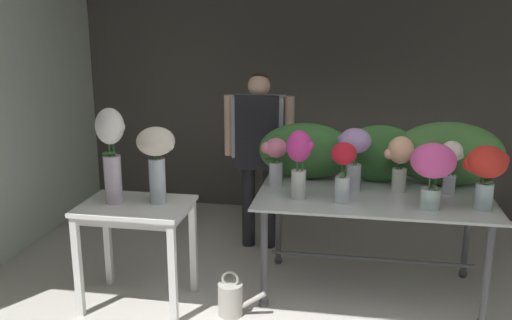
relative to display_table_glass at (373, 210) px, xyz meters
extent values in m
plane|color=beige|center=(-0.25, 0.18, -0.67)|extent=(7.67, 7.67, 0.00)
cube|color=#4C4742|center=(-0.25, 1.92, 0.67)|extent=(5.90, 0.12, 2.68)
cube|color=#B7BFBF|center=(0.00, 0.00, 0.11)|extent=(1.75, 0.97, 0.02)
cylinder|color=#4C4C51|center=(-0.78, -0.39, -0.29)|extent=(0.05, 0.05, 0.77)
sphere|color=#4C4C51|center=(-0.78, -0.39, -0.64)|extent=(0.07, 0.07, 0.07)
cylinder|color=#4C4C51|center=(0.78, -0.39, -0.29)|extent=(0.05, 0.05, 0.77)
cylinder|color=#4C4C51|center=(-0.78, 0.39, -0.29)|extent=(0.05, 0.05, 0.77)
sphere|color=#4C4C51|center=(-0.78, 0.39, -0.64)|extent=(0.07, 0.07, 0.07)
cylinder|color=#4C4C51|center=(0.78, 0.39, -0.29)|extent=(0.05, 0.05, 0.77)
sphere|color=#4C4C51|center=(0.78, 0.39, -0.64)|extent=(0.07, 0.07, 0.07)
cylinder|color=#4C4C51|center=(0.00, 0.00, -0.40)|extent=(1.55, 0.03, 0.03)
cube|color=white|center=(-1.71, -0.50, 0.10)|extent=(0.79, 0.58, 0.03)
cube|color=white|center=(-1.71, -0.50, 0.05)|extent=(0.73, 0.52, 0.06)
cube|color=white|center=(-2.06, -0.75, -0.30)|extent=(0.05, 0.05, 0.76)
cube|color=white|center=(-1.35, -0.75, -0.30)|extent=(0.05, 0.05, 0.76)
cube|color=white|center=(-2.06, -0.25, -0.30)|extent=(0.05, 0.05, 0.76)
cube|color=white|center=(-1.35, -0.25, -0.30)|extent=(0.05, 0.05, 0.76)
cylinder|color=#232328|center=(-1.11, 0.75, -0.24)|extent=(0.12, 0.12, 0.87)
cylinder|color=#232328|center=(-0.92, 0.75, -0.24)|extent=(0.12, 0.12, 0.87)
cube|color=#999EA8|center=(-1.01, 0.75, 0.47)|extent=(0.46, 0.22, 0.55)
cube|color=black|center=(-1.01, 0.63, 0.43)|extent=(0.39, 0.02, 0.67)
cylinder|color=#D8AD8E|center=(-1.29, 0.75, 0.47)|extent=(0.09, 0.09, 0.55)
cylinder|color=#D8AD8E|center=(-0.74, 0.75, 0.47)|extent=(0.09, 0.09, 0.55)
sphere|color=#D8AD8E|center=(-1.01, 0.75, 0.84)|extent=(0.20, 0.20, 0.20)
ellipsoid|color=black|center=(-1.01, 0.77, 0.90)|extent=(0.15, 0.15, 0.09)
ellipsoid|color=#387033|center=(-0.55, 0.37, 0.35)|extent=(0.79, 0.28, 0.47)
ellipsoid|color=#387033|center=(0.05, 0.37, 0.35)|extent=(0.64, 0.21, 0.47)
ellipsoid|color=#477F3D|center=(0.57, 0.37, 0.38)|extent=(0.87, 0.29, 0.51)
cylinder|color=silver|center=(0.56, 0.15, 0.19)|extent=(0.10, 0.10, 0.14)
cylinder|color=#9EBCB2|center=(0.56, 0.15, 0.15)|extent=(0.09, 0.09, 0.06)
cylinder|color=#2D6028|center=(0.59, 0.15, 0.26)|extent=(0.01, 0.01, 0.27)
cylinder|color=#2D6028|center=(0.55, 0.16, 0.26)|extent=(0.01, 0.01, 0.27)
cylinder|color=#2D6028|center=(0.55, 0.12, 0.26)|extent=(0.01, 0.01, 0.27)
ellipsoid|color=white|center=(0.56, 0.15, 0.45)|extent=(0.17, 0.17, 0.16)
sphere|color=white|center=(0.51, 0.17, 0.46)|extent=(0.08, 0.08, 0.08)
sphere|color=white|center=(0.62, 0.15, 0.42)|extent=(0.06, 0.06, 0.06)
cylinder|color=silver|center=(0.74, -0.19, 0.21)|extent=(0.12, 0.12, 0.19)
cylinder|color=#9EBCB2|center=(0.74, -0.19, 0.16)|extent=(0.11, 0.11, 0.08)
cylinder|color=#28562D|center=(0.76, -0.20, 0.26)|extent=(0.01, 0.01, 0.27)
cylinder|color=#28562D|center=(0.75, -0.16, 0.26)|extent=(0.01, 0.01, 0.27)
cylinder|color=#28562D|center=(0.72, -0.19, 0.26)|extent=(0.01, 0.01, 0.27)
cylinder|color=#28562D|center=(0.75, -0.22, 0.26)|extent=(0.01, 0.01, 0.27)
ellipsoid|color=red|center=(0.74, -0.19, 0.46)|extent=(0.27, 0.27, 0.22)
sphere|color=red|center=(0.64, -0.17, 0.44)|extent=(0.10, 0.10, 0.10)
sphere|color=red|center=(0.83, -0.22, 0.48)|extent=(0.11, 0.11, 0.11)
ellipsoid|color=#2D6028|center=(0.76, -0.22, 0.33)|extent=(0.09, 0.10, 0.03)
cylinder|color=silver|center=(-0.23, -0.21, 0.21)|extent=(0.11, 0.11, 0.19)
cylinder|color=#9EBCB2|center=(-0.23, -0.21, 0.16)|extent=(0.10, 0.10, 0.08)
cylinder|color=#28562D|center=(-0.21, -0.21, 0.28)|extent=(0.01, 0.01, 0.31)
cylinder|color=#28562D|center=(-0.24, -0.18, 0.28)|extent=(0.01, 0.01, 0.31)
cylinder|color=#28562D|center=(-0.24, -0.22, 0.28)|extent=(0.01, 0.01, 0.31)
ellipsoid|color=red|center=(-0.23, -0.21, 0.48)|extent=(0.18, 0.18, 0.16)
sphere|color=red|center=(-0.18, -0.19, 0.47)|extent=(0.07, 0.07, 0.07)
ellipsoid|color=#477F3D|center=(-0.24, -0.23, 0.33)|extent=(0.07, 0.11, 0.03)
cylinder|color=silver|center=(-0.16, 0.09, 0.22)|extent=(0.11, 0.11, 0.21)
cylinder|color=#9EBCB2|center=(-0.16, 0.09, 0.16)|extent=(0.10, 0.10, 0.09)
cylinder|color=#477F3D|center=(-0.14, 0.09, 0.29)|extent=(0.01, 0.01, 0.33)
cylinder|color=#477F3D|center=(-0.16, 0.10, 0.29)|extent=(0.01, 0.01, 0.33)
cylinder|color=#477F3D|center=(-0.18, 0.09, 0.29)|extent=(0.01, 0.01, 0.33)
cylinder|color=#477F3D|center=(-0.16, 0.07, 0.29)|extent=(0.01, 0.01, 0.33)
ellipsoid|color=#B28ED1|center=(-0.16, 0.09, 0.51)|extent=(0.24, 0.24, 0.19)
sphere|color=#B28ED1|center=(-0.25, 0.10, 0.52)|extent=(0.07, 0.07, 0.07)
sphere|color=#B28ED1|center=(-0.08, 0.08, 0.52)|extent=(0.06, 0.06, 0.06)
cylinder|color=silver|center=(-0.56, -0.17, 0.22)|extent=(0.11, 0.11, 0.21)
cylinder|color=#9EBCB2|center=(-0.56, -0.17, 0.16)|extent=(0.10, 0.10, 0.09)
cylinder|color=#387033|center=(-0.53, -0.18, 0.29)|extent=(0.01, 0.01, 0.32)
cylinder|color=#387033|center=(-0.56, -0.16, 0.29)|extent=(0.01, 0.01, 0.32)
cylinder|color=#387033|center=(-0.57, -0.20, 0.29)|extent=(0.01, 0.01, 0.32)
ellipsoid|color=#D1338E|center=(-0.56, -0.17, 0.52)|extent=(0.19, 0.19, 0.23)
sphere|color=#D1338E|center=(-0.62, -0.15, 0.50)|extent=(0.06, 0.06, 0.06)
sphere|color=#D1338E|center=(-0.48, -0.20, 0.53)|extent=(0.07, 0.07, 0.07)
cylinder|color=silver|center=(0.38, -0.24, 0.19)|extent=(0.14, 0.14, 0.15)
cylinder|color=#9EBCB2|center=(0.38, -0.24, 0.15)|extent=(0.13, 0.13, 0.06)
cylinder|color=#387033|center=(0.41, -0.25, 0.26)|extent=(0.01, 0.01, 0.26)
cylinder|color=#387033|center=(0.37, -0.22, 0.26)|extent=(0.01, 0.01, 0.26)
cylinder|color=#387033|center=(0.36, -0.27, 0.26)|extent=(0.01, 0.01, 0.26)
ellipsoid|color=#E54C9E|center=(0.38, -0.24, 0.47)|extent=(0.31, 0.31, 0.24)
sphere|color=#E54C9E|center=(0.29, -0.23, 0.44)|extent=(0.10, 0.10, 0.10)
sphere|color=#E54C9E|center=(0.46, -0.22, 0.43)|extent=(0.12, 0.12, 0.12)
ellipsoid|color=#387033|center=(0.40, -0.27, 0.29)|extent=(0.06, 0.11, 0.03)
cylinder|color=silver|center=(-0.77, 0.11, 0.21)|extent=(0.11, 0.11, 0.19)
cylinder|color=#9EBCB2|center=(-0.77, 0.11, 0.16)|extent=(0.10, 0.10, 0.08)
cylinder|color=#28562D|center=(-0.74, 0.11, 0.26)|extent=(0.01, 0.01, 0.25)
cylinder|color=#28562D|center=(-0.78, 0.14, 0.26)|extent=(0.01, 0.01, 0.25)
cylinder|color=#28562D|center=(-0.78, 0.09, 0.26)|extent=(0.01, 0.01, 0.25)
ellipsoid|color=pink|center=(-0.77, 0.11, 0.43)|extent=(0.18, 0.18, 0.15)
sphere|color=pink|center=(-0.84, 0.09, 0.43)|extent=(0.09, 0.09, 0.09)
ellipsoid|color=#2D6028|center=(-0.81, 0.10, 0.33)|extent=(0.10, 0.05, 0.03)
cylinder|color=silver|center=(0.19, 0.13, 0.21)|extent=(0.11, 0.11, 0.18)
cylinder|color=#9EBCB2|center=(0.19, 0.13, 0.16)|extent=(0.10, 0.10, 0.08)
cylinder|color=#28562D|center=(0.20, 0.13, 0.26)|extent=(0.01, 0.01, 0.26)
cylinder|color=#28562D|center=(0.19, 0.15, 0.26)|extent=(0.01, 0.01, 0.26)
cylinder|color=#28562D|center=(0.17, 0.13, 0.26)|extent=(0.01, 0.01, 0.26)
cylinder|color=#28562D|center=(0.19, 0.12, 0.26)|extent=(0.01, 0.01, 0.26)
ellipsoid|color=#F4B78E|center=(0.19, 0.13, 0.45)|extent=(0.20, 0.20, 0.21)
sphere|color=#F4B78E|center=(0.10, 0.11, 0.42)|extent=(0.08, 0.08, 0.08)
cylinder|color=silver|center=(-1.86, -0.50, 0.29)|extent=(0.13, 0.13, 0.35)
cylinder|color=#9EBCB2|center=(-1.86, -0.50, 0.19)|extent=(0.12, 0.12, 0.15)
cylinder|color=#28562D|center=(-1.84, -0.50, 0.36)|extent=(0.01, 0.01, 0.48)
cylinder|color=#28562D|center=(-1.87, -0.48, 0.36)|extent=(0.01, 0.01, 0.48)
cylinder|color=#28562D|center=(-1.88, -0.50, 0.36)|extent=(0.01, 0.01, 0.48)
cylinder|color=#28562D|center=(-1.87, -0.52, 0.36)|extent=(0.01, 0.01, 0.48)
ellipsoid|color=white|center=(-1.86, -0.50, 0.68)|extent=(0.20, 0.20, 0.26)
sphere|color=white|center=(-1.91, -0.50, 0.68)|extent=(0.08, 0.08, 0.08)
sphere|color=white|center=(-1.80, -0.49, 0.67)|extent=(0.09, 0.09, 0.09)
ellipsoid|color=#2D6028|center=(-1.87, -0.52, 0.49)|extent=(0.11, 0.08, 0.03)
cylinder|color=silver|center=(-1.55, -0.44, 0.28)|extent=(0.12, 0.12, 0.33)
cylinder|color=#9EBCB2|center=(-1.55, -0.44, 0.18)|extent=(0.11, 0.11, 0.14)
cylinder|color=#477F3D|center=(-1.53, -0.44, 0.32)|extent=(0.01, 0.01, 0.39)
cylinder|color=#477F3D|center=(-1.56, -0.41, 0.32)|extent=(0.01, 0.01, 0.39)
cylinder|color=#477F3D|center=(-1.58, -0.45, 0.32)|extent=(0.01, 0.01, 0.39)
cylinder|color=#477F3D|center=(-1.55, -0.47, 0.32)|extent=(0.01, 0.01, 0.39)
ellipsoid|color=silver|center=(-1.55, -0.44, 0.57)|extent=(0.27, 0.27, 0.20)
sphere|color=silver|center=(-1.65, -0.47, 0.55)|extent=(0.06, 0.06, 0.06)
sphere|color=silver|center=(-1.44, -0.47, 0.55)|extent=(0.07, 0.07, 0.07)
cylinder|color=#B7B2A8|center=(-0.99, -0.55, -0.55)|extent=(0.18, 0.18, 0.24)
cylinder|color=#B7B2A8|center=(-0.82, -0.55, -0.54)|extent=(0.18, 0.04, 0.14)
torus|color=#B7B2A8|center=(-0.99, -0.55, -0.39)|extent=(0.13, 0.02, 0.13)
camera|label=1|loc=(-0.16, -4.15, 1.42)|focal=39.48mm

